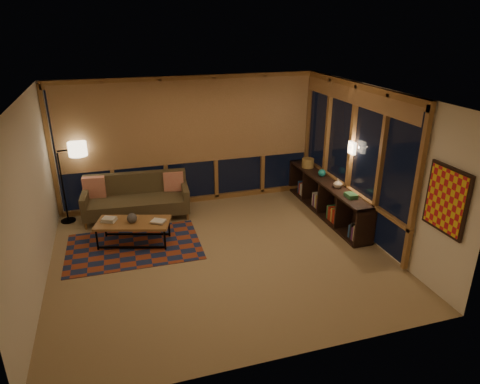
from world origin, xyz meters
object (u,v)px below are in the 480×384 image
object	(u,v)px
floor_lamp	(62,184)
bookshelf	(326,198)
sofa	(136,198)
coffee_table	(134,233)

from	to	relation	value
floor_lamp	bookshelf	size ratio (longest dim) A/B	0.55
sofa	bookshelf	distance (m)	3.83
sofa	bookshelf	world-z (taller)	sofa
sofa	coffee_table	distance (m)	1.12
sofa	coffee_table	world-z (taller)	sofa
sofa	coffee_table	size ratio (longest dim) A/B	1.60
coffee_table	floor_lamp	xyz separation A→B (m)	(-1.20, 1.31, 0.58)
coffee_table	floor_lamp	size ratio (longest dim) A/B	0.80
sofa	floor_lamp	size ratio (longest dim) A/B	1.29
floor_lamp	bookshelf	distance (m)	5.20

